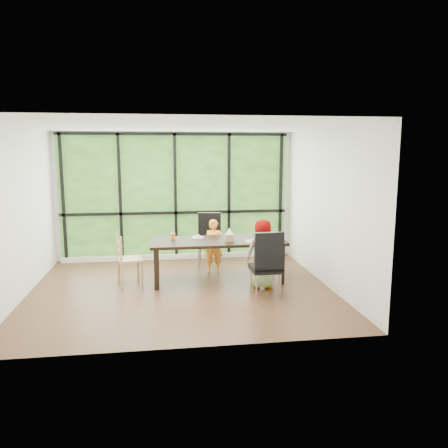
{
  "coord_description": "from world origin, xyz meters",
  "views": [
    {
      "loc": [
        -0.31,
        -7.16,
        2.31
      ],
      "look_at": [
        0.77,
        0.3,
        1.05
      ],
      "focal_mm": 35.23,
      "sensor_mm": 36.0,
      "label": 1
    }
  ],
  "objects_px": {
    "tissue_box": "(229,238)",
    "chair_window_leather": "(209,241)",
    "dining_table": "(218,260)",
    "chair_end_beech": "(130,259)",
    "white_mug": "(276,235)",
    "orange_cup": "(173,236)",
    "child_older": "(263,254)",
    "chair_interior_leather": "(265,263)",
    "plate_near": "(257,241)",
    "plate_far": "(198,238)",
    "child_toddler": "(214,246)",
    "green_cup": "(276,238)"
  },
  "relations": [
    {
      "from": "tissue_box",
      "to": "chair_window_leather",
      "type": "bearing_deg",
      "value": 102.19
    },
    {
      "from": "dining_table",
      "to": "chair_end_beech",
      "type": "distance_m",
      "value": 1.54
    },
    {
      "from": "white_mug",
      "to": "orange_cup",
      "type": "bearing_deg",
      "value": 176.22
    },
    {
      "from": "child_older",
      "to": "chair_end_beech",
      "type": "bearing_deg",
      "value": -13.05
    },
    {
      "from": "chair_interior_leather",
      "to": "tissue_box",
      "type": "distance_m",
      "value": 0.97
    },
    {
      "from": "child_older",
      "to": "plate_near",
      "type": "height_order",
      "value": "child_older"
    },
    {
      "from": "plate_far",
      "to": "plate_near",
      "type": "xyz_separation_m",
      "value": [
        1.0,
        -0.46,
        0.0
      ]
    },
    {
      "from": "tissue_box",
      "to": "plate_near",
      "type": "bearing_deg",
      "value": -10.79
    },
    {
      "from": "plate_near",
      "to": "tissue_box",
      "type": "distance_m",
      "value": 0.49
    },
    {
      "from": "dining_table",
      "to": "orange_cup",
      "type": "height_order",
      "value": "orange_cup"
    },
    {
      "from": "plate_far",
      "to": "plate_near",
      "type": "relative_size",
      "value": 0.84
    },
    {
      "from": "chair_end_beech",
      "to": "child_toddler",
      "type": "distance_m",
      "value": 1.64
    },
    {
      "from": "chair_end_beech",
      "to": "plate_near",
      "type": "relative_size",
      "value": 3.38
    },
    {
      "from": "chair_end_beech",
      "to": "child_older",
      "type": "xyz_separation_m",
      "value": [
        2.23,
        -0.52,
        0.14
      ]
    },
    {
      "from": "dining_table",
      "to": "plate_far",
      "type": "distance_m",
      "value": 0.56
    },
    {
      "from": "chair_window_leather",
      "to": "white_mug",
      "type": "relative_size",
      "value": 12.28
    },
    {
      "from": "child_toddler",
      "to": "green_cup",
      "type": "distance_m",
      "value": 1.31
    },
    {
      "from": "child_older",
      "to": "orange_cup",
      "type": "bearing_deg",
      "value": -25.18
    },
    {
      "from": "chair_end_beech",
      "to": "white_mug",
      "type": "relative_size",
      "value": 10.23
    },
    {
      "from": "green_cup",
      "to": "white_mug",
      "type": "xyz_separation_m",
      "value": [
        0.08,
        0.28,
        -0.01
      ]
    },
    {
      "from": "chair_interior_leather",
      "to": "orange_cup",
      "type": "relative_size",
      "value": 9.68
    },
    {
      "from": "chair_end_beech",
      "to": "green_cup",
      "type": "bearing_deg",
      "value": -108.95
    },
    {
      "from": "chair_end_beech",
      "to": "plate_near",
      "type": "bearing_deg",
      "value": -109.56
    },
    {
      "from": "plate_near",
      "to": "white_mug",
      "type": "relative_size",
      "value": 3.02
    },
    {
      "from": "chair_interior_leather",
      "to": "green_cup",
      "type": "bearing_deg",
      "value": -118.23
    },
    {
      "from": "child_toddler",
      "to": "white_mug",
      "type": "bearing_deg",
      "value": -13.03
    },
    {
      "from": "chair_end_beech",
      "to": "white_mug",
      "type": "bearing_deg",
      "value": -102.62
    },
    {
      "from": "chair_end_beech",
      "to": "green_cup",
      "type": "relative_size",
      "value": 8.0
    },
    {
      "from": "plate_near",
      "to": "green_cup",
      "type": "distance_m",
      "value": 0.34
    },
    {
      "from": "plate_far",
      "to": "green_cup",
      "type": "relative_size",
      "value": 1.99
    },
    {
      "from": "chair_interior_leather",
      "to": "green_cup",
      "type": "distance_m",
      "value": 0.84
    },
    {
      "from": "chair_end_beech",
      "to": "green_cup",
      "type": "xyz_separation_m",
      "value": [
        2.53,
        -0.23,
        0.36
      ]
    },
    {
      "from": "chair_end_beech",
      "to": "tissue_box",
      "type": "bearing_deg",
      "value": -108.16
    },
    {
      "from": "dining_table",
      "to": "child_toddler",
      "type": "bearing_deg",
      "value": 90.0
    },
    {
      "from": "chair_window_leather",
      "to": "child_toddler",
      "type": "height_order",
      "value": "chair_window_leather"
    },
    {
      "from": "dining_table",
      "to": "chair_interior_leather",
      "type": "relative_size",
      "value": 2.18
    },
    {
      "from": "dining_table",
      "to": "chair_end_beech",
      "type": "relative_size",
      "value": 2.62
    },
    {
      "from": "chair_interior_leather",
      "to": "child_toddler",
      "type": "bearing_deg",
      "value": -68.75
    },
    {
      "from": "white_mug",
      "to": "tissue_box",
      "type": "relative_size",
      "value": 0.6
    },
    {
      "from": "green_cup",
      "to": "white_mug",
      "type": "bearing_deg",
      "value": 74.02
    },
    {
      "from": "chair_end_beech",
      "to": "chair_interior_leather",
      "type": "bearing_deg",
      "value": -127.09
    },
    {
      "from": "child_older",
      "to": "plate_far",
      "type": "bearing_deg",
      "value": -36.31
    },
    {
      "from": "chair_end_beech",
      "to": "tissue_box",
      "type": "relative_size",
      "value": 6.09
    },
    {
      "from": "green_cup",
      "to": "plate_far",
      "type": "bearing_deg",
      "value": 160.66
    },
    {
      "from": "chair_end_beech",
      "to": "tissue_box",
      "type": "xyz_separation_m",
      "value": [
        1.73,
        -0.13,
        0.36
      ]
    },
    {
      "from": "white_mug",
      "to": "chair_end_beech",
      "type": "bearing_deg",
      "value": -178.84
    },
    {
      "from": "orange_cup",
      "to": "chair_interior_leather",
      "type": "bearing_deg",
      "value": -38.06
    },
    {
      "from": "chair_window_leather",
      "to": "child_older",
      "type": "bearing_deg",
      "value": -53.85
    },
    {
      "from": "child_toddler",
      "to": "green_cup",
      "type": "xyz_separation_m",
      "value": [
        1.0,
        -0.8,
        0.29
      ]
    },
    {
      "from": "child_older",
      "to": "plate_far",
      "type": "relative_size",
      "value": 5.27
    }
  ]
}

